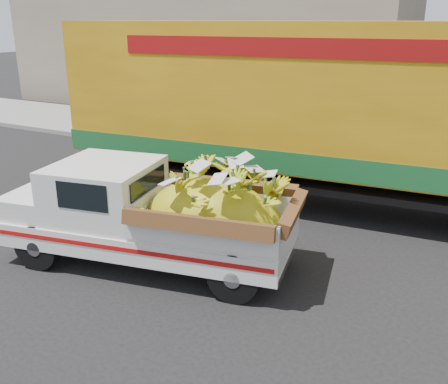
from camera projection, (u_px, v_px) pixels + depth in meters
The scene contains 6 objects.
ground at pixel (143, 290), 7.46m from camera, with size 100.00×100.00×0.00m, color black.
curb at pixel (308, 167), 13.43m from camera, with size 60.00×0.25×0.15m, color gray.
sidewalk at pixel (331, 150), 15.17m from camera, with size 60.00×4.00×0.14m, color gray.
building_left at pixel (204, 50), 22.89m from camera, with size 18.00×6.00×5.00m, color gray.
pickup_truck at pixel (168, 215), 7.92m from camera, with size 4.92×2.57×1.64m.
semi_trailer at pixel (343, 109), 10.05m from camera, with size 12.04×3.44×3.80m.
Camera 1 is at (4.21, -5.18, 3.83)m, focal length 40.00 mm.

